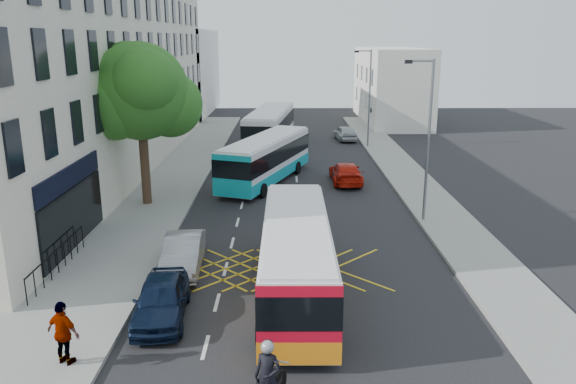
{
  "coord_description": "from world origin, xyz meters",
  "views": [
    {
      "loc": [
        -0.76,
        -15.22,
        9.12
      ],
      "look_at": [
        -0.63,
        9.82,
        2.2
      ],
      "focal_mm": 35.0,
      "sensor_mm": 36.0,
      "label": 1
    }
  ],
  "objects_px": {
    "lamp_near": "(427,133)",
    "red_hatchback": "(346,173)",
    "bus_near": "(296,257)",
    "distant_car_silver": "(345,133)",
    "lamp_far": "(368,93)",
    "motorbike": "(268,381)",
    "bus_mid": "(266,159)",
    "parked_car_silver": "(183,253)",
    "street_tree": "(140,92)",
    "distant_car_grey": "(271,123)",
    "bus_far": "(270,128)",
    "pedestrian_far": "(63,333)",
    "parked_car_blue": "(161,299)"
  },
  "relations": [
    {
      "from": "red_hatchback",
      "to": "pedestrian_far",
      "type": "height_order",
      "value": "pedestrian_far"
    },
    {
      "from": "bus_mid",
      "to": "distant_car_silver",
      "type": "bearing_deg",
      "value": 86.32
    },
    {
      "from": "street_tree",
      "to": "pedestrian_far",
      "type": "relative_size",
      "value": 4.63
    },
    {
      "from": "bus_near",
      "to": "bus_far",
      "type": "distance_m",
      "value": 28.27
    },
    {
      "from": "distant_car_silver",
      "to": "lamp_far",
      "type": "bearing_deg",
      "value": 104.76
    },
    {
      "from": "lamp_far",
      "to": "distant_car_silver",
      "type": "xyz_separation_m",
      "value": [
        -1.48,
        3.62,
        -3.94
      ]
    },
    {
      "from": "distant_car_silver",
      "to": "lamp_near",
      "type": "bearing_deg",
      "value": 86.12
    },
    {
      "from": "lamp_far",
      "to": "distant_car_silver",
      "type": "relative_size",
      "value": 2.0
    },
    {
      "from": "lamp_near",
      "to": "motorbike",
      "type": "bearing_deg",
      "value": -115.91
    },
    {
      "from": "bus_near",
      "to": "distant_car_grey",
      "type": "bearing_deg",
      "value": 92.97
    },
    {
      "from": "street_tree",
      "to": "bus_mid",
      "type": "height_order",
      "value": "street_tree"
    },
    {
      "from": "motorbike",
      "to": "distant_car_grey",
      "type": "bearing_deg",
      "value": 110.31
    },
    {
      "from": "red_hatchback",
      "to": "distant_car_grey",
      "type": "height_order",
      "value": "distant_car_grey"
    },
    {
      "from": "parked_car_silver",
      "to": "distant_car_grey",
      "type": "height_order",
      "value": "distant_car_grey"
    },
    {
      "from": "lamp_near",
      "to": "bus_far",
      "type": "bearing_deg",
      "value": 112.55
    },
    {
      "from": "bus_far",
      "to": "parked_car_silver",
      "type": "xyz_separation_m",
      "value": [
        -2.88,
        -25.81,
        -1.04
      ]
    },
    {
      "from": "motorbike",
      "to": "bus_near",
      "type": "bearing_deg",
      "value": 102.09
    },
    {
      "from": "distant_car_silver",
      "to": "street_tree",
      "type": "bearing_deg",
      "value": 49.89
    },
    {
      "from": "street_tree",
      "to": "bus_far",
      "type": "distance_m",
      "value": 18.6
    },
    {
      "from": "street_tree",
      "to": "distant_car_grey",
      "type": "xyz_separation_m",
      "value": [
        6.29,
        26.95,
        -5.58
      ]
    },
    {
      "from": "distant_car_silver",
      "to": "pedestrian_far",
      "type": "bearing_deg",
      "value": 64.82
    },
    {
      "from": "distant_car_silver",
      "to": "parked_car_silver",
      "type": "bearing_deg",
      "value": 64.56
    },
    {
      "from": "lamp_near",
      "to": "bus_far",
      "type": "xyz_separation_m",
      "value": [
        -8.22,
        19.79,
        -2.88
      ]
    },
    {
      "from": "parked_car_silver",
      "to": "distant_car_grey",
      "type": "relative_size",
      "value": 0.83
    },
    {
      "from": "parked_car_silver",
      "to": "lamp_far",
      "type": "bearing_deg",
      "value": 63.9
    },
    {
      "from": "street_tree",
      "to": "parked_car_silver",
      "type": "xyz_separation_m",
      "value": [
        3.61,
        -8.99,
        -5.6
      ]
    },
    {
      "from": "bus_mid",
      "to": "bus_far",
      "type": "distance_m",
      "value": 11.55
    },
    {
      "from": "bus_mid",
      "to": "parked_car_silver",
      "type": "relative_size",
      "value": 2.53
    },
    {
      "from": "parked_car_blue",
      "to": "distant_car_silver",
      "type": "distance_m",
      "value": 35.1
    },
    {
      "from": "lamp_far",
      "to": "bus_mid",
      "type": "xyz_separation_m",
      "value": [
        -8.21,
        -11.76,
        -3.07
      ]
    },
    {
      "from": "bus_near",
      "to": "motorbike",
      "type": "bearing_deg",
      "value": -96.71
    },
    {
      "from": "bus_far",
      "to": "pedestrian_far",
      "type": "relative_size",
      "value": 6.3
    },
    {
      "from": "lamp_near",
      "to": "pedestrian_far",
      "type": "bearing_deg",
      "value": -135.28
    },
    {
      "from": "street_tree",
      "to": "bus_far",
      "type": "relative_size",
      "value": 0.73
    },
    {
      "from": "bus_near",
      "to": "distant_car_silver",
      "type": "height_order",
      "value": "bus_near"
    },
    {
      "from": "parked_car_blue",
      "to": "pedestrian_far",
      "type": "height_order",
      "value": "pedestrian_far"
    },
    {
      "from": "lamp_near",
      "to": "parked_car_blue",
      "type": "xyz_separation_m",
      "value": [
        -11.1,
        -10.15,
        -3.91
      ]
    },
    {
      "from": "pedestrian_far",
      "to": "lamp_near",
      "type": "bearing_deg",
      "value": -111.18
    },
    {
      "from": "lamp_near",
      "to": "pedestrian_far",
      "type": "xyz_separation_m",
      "value": [
        -13.2,
        -13.07,
        -3.52
      ]
    },
    {
      "from": "bus_mid",
      "to": "red_hatchback",
      "type": "height_order",
      "value": "bus_mid"
    },
    {
      "from": "street_tree",
      "to": "parked_car_blue",
      "type": "relative_size",
      "value": 2.12
    },
    {
      "from": "street_tree",
      "to": "distant_car_silver",
      "type": "xyz_separation_m",
      "value": [
        13.23,
        20.65,
        -5.61
      ]
    },
    {
      "from": "bus_mid",
      "to": "parked_car_blue",
      "type": "height_order",
      "value": "bus_mid"
    },
    {
      "from": "lamp_far",
      "to": "lamp_near",
      "type": "bearing_deg",
      "value": -90.0
    },
    {
      "from": "distant_car_silver",
      "to": "bus_far",
      "type": "bearing_deg",
      "value": 22.12
    },
    {
      "from": "bus_near",
      "to": "distant_car_silver",
      "type": "bearing_deg",
      "value": 81.19
    },
    {
      "from": "street_tree",
      "to": "lamp_near",
      "type": "bearing_deg",
      "value": -11.4
    },
    {
      "from": "red_hatchback",
      "to": "distant_car_grey",
      "type": "xyz_separation_m",
      "value": [
        -5.39,
        21.87,
        0.04
      ]
    },
    {
      "from": "lamp_near",
      "to": "red_hatchback",
      "type": "height_order",
      "value": "lamp_near"
    },
    {
      "from": "motorbike",
      "to": "distant_car_silver",
      "type": "xyz_separation_m",
      "value": [
        5.9,
        38.81,
        -0.3
      ]
    }
  ]
}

